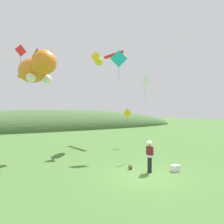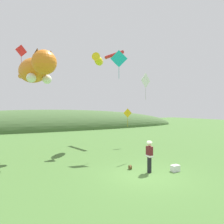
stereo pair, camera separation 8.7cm
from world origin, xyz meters
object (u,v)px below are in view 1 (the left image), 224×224
(kite_diamond_gold, at_px, (127,113))
(kite_diamond_teal, at_px, (119,59))
(picnic_cooler, at_px, (175,168))
(kite_diamond_white, at_px, (146,81))
(kite_giant_cat, at_px, (35,69))
(festival_attendant, at_px, (150,156))
(kite_tube_streamer, at_px, (113,55))
(kite_diamond_red, at_px, (21,51))
(kite_fish_windsock, at_px, (98,60))
(kite_spool, at_px, (130,167))

(kite_diamond_gold, bearing_deg, kite_diamond_teal, -133.23)
(picnic_cooler, height_order, kite_diamond_white, kite_diamond_white)
(kite_diamond_white, bearing_deg, kite_giant_cat, 152.09)
(festival_attendant, relative_size, kite_tube_streamer, 0.58)
(festival_attendant, relative_size, kite_giant_cat, 0.24)
(festival_attendant, relative_size, kite_diamond_teal, 0.78)
(kite_giant_cat, relative_size, kite_diamond_red, 3.60)
(kite_diamond_red, bearing_deg, kite_fish_windsock, -25.90)
(kite_diamond_teal, relative_size, kite_diamond_white, 1.09)
(kite_diamond_red, xyz_separation_m, kite_diamond_teal, (6.84, -6.62, -1.47))
(kite_fish_windsock, relative_size, kite_diamond_white, 1.32)
(festival_attendant, height_order, kite_diamond_red, kite_diamond_red)
(kite_spool, bearing_deg, kite_tube_streamer, 67.81)
(festival_attendant, bearing_deg, kite_tube_streamer, 72.58)
(kite_giant_cat, bearing_deg, kite_diamond_gold, -0.49)
(picnic_cooler, height_order, kite_giant_cat, kite_giant_cat)
(kite_diamond_white, bearing_deg, kite_tube_streamer, 81.04)
(kite_diamond_gold, bearing_deg, kite_tube_streamer, 83.19)
(kite_fish_windsock, bearing_deg, festival_attendant, -92.99)
(festival_attendant, distance_m, kite_diamond_teal, 8.34)
(kite_fish_windsock, xyz_separation_m, kite_tube_streamer, (3.09, 2.83, 1.58))
(kite_diamond_red, bearing_deg, kite_giant_cat, -78.35)
(picnic_cooler, relative_size, kite_diamond_red, 0.25)
(festival_attendant, distance_m, kite_diamond_gold, 8.34)
(kite_fish_windsock, relative_size, kite_diamond_gold, 1.53)
(kite_diamond_gold, bearing_deg, kite_spool, -120.11)
(kite_tube_streamer, relative_size, kite_diamond_red, 1.49)
(kite_spool, height_order, kite_diamond_red, kite_diamond_red)
(kite_spool, distance_m, kite_diamond_white, 6.86)
(festival_attendant, xyz_separation_m, kite_diamond_gold, (3.08, 7.42, 2.24))
(kite_spool, relative_size, kite_tube_streamer, 0.08)
(kite_diamond_white, bearing_deg, kite_diamond_teal, 136.37)
(kite_fish_windsock, bearing_deg, kite_giant_cat, -170.66)
(kite_giant_cat, relative_size, kite_fish_windsock, 2.69)
(kite_fish_windsock, distance_m, kite_diamond_teal, 3.53)
(picnic_cooler, xyz_separation_m, kite_fish_windsock, (-1.02, 8.93, 8.04))
(kite_fish_windsock, bearing_deg, kite_diamond_gold, -20.85)
(picnic_cooler, bearing_deg, kite_diamond_teal, 97.18)
(kite_tube_streamer, relative_size, kite_diamond_teal, 1.34)
(picnic_cooler, bearing_deg, kite_diamond_red, 121.93)
(kite_diamond_red, relative_size, kite_diamond_teal, 0.90)
(kite_diamond_red, distance_m, kite_diamond_teal, 9.63)
(kite_diamond_teal, bearing_deg, kite_giant_cat, 157.18)
(picnic_cooler, distance_m, kite_diamond_teal, 9.25)
(kite_fish_windsock, relative_size, kite_diamond_red, 1.34)
(kite_diamond_white, bearing_deg, picnic_cooler, -102.02)
(kite_tube_streamer, height_order, kite_diamond_white, kite_tube_streamer)
(kite_diamond_white, bearing_deg, kite_fish_windsock, 110.79)
(kite_diamond_teal, bearing_deg, kite_tube_streamer, 66.27)
(kite_diamond_gold, height_order, kite_diamond_red, kite_diamond_red)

